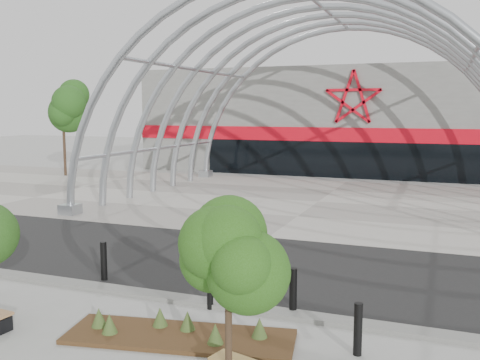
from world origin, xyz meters
TOP-DOWN VIEW (x-y plane):
  - ground at (0.00, 0.00)m, footprint 140.00×140.00m
  - road at (0.00, 3.50)m, footprint 140.00×7.00m
  - forecourt at (0.00, 15.50)m, footprint 60.00×17.00m
  - kerb at (0.00, -0.25)m, footprint 60.00×0.50m
  - arena_building at (0.00, 33.45)m, footprint 34.00×15.24m
  - vault_canopy at (0.00, 15.50)m, footprint 20.80×15.80m
  - planting_bed at (0.97, -2.25)m, footprint 5.08×2.37m
  - street_tree_1 at (2.78, -3.77)m, footprint 1.55×1.55m
  - bollard_1 at (-2.80, 0.47)m, footprint 0.18×0.18m
  - bollard_2 at (0.93, -0.45)m, footprint 0.15×0.15m
  - bollard_3 at (2.91, -0.04)m, footprint 0.18×0.18m
  - bollard_4 at (4.69, -1.66)m, footprint 0.17×0.17m
  - bg_tree_0 at (-20.00, 20.00)m, footprint 3.00×3.00m

SIDE VIEW (x-z plane):
  - ground at x=0.00m, z-range 0.00..0.00m
  - road at x=0.00m, z-range 0.00..0.02m
  - vault_canopy at x=0.00m, z-range -10.16..10.20m
  - forecourt at x=0.00m, z-range 0.00..0.04m
  - kerb at x=0.00m, z-range 0.00..0.12m
  - planting_bed at x=0.97m, z-range -0.13..0.38m
  - bollard_2 at x=0.93m, z-range 0.00..0.96m
  - bollard_4 at x=4.69m, z-range 0.00..1.07m
  - bollard_3 at x=2.91m, z-range 0.00..1.13m
  - bollard_1 at x=-2.80m, z-range 0.00..1.13m
  - street_tree_1 at x=2.78m, z-range 0.80..4.45m
  - arena_building at x=0.00m, z-range -0.01..7.99m
  - bg_tree_0 at x=-20.00m, z-range 1.41..7.86m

